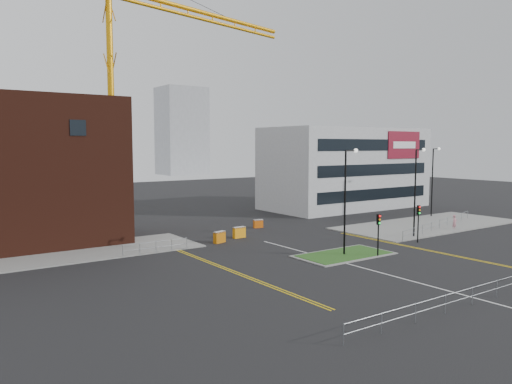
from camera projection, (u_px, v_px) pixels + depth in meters
ground at (405, 279)px, 35.33m from camera, size 200.00×200.00×0.00m
pavement_left at (37, 257)px, 41.90m from camera, size 28.00×8.00×0.12m
pavement_right at (429, 225)px, 59.29m from camera, size 24.00×10.00×0.12m
island_kerb at (344, 255)px, 43.00m from camera, size 8.60×4.60×0.08m
grass_island at (344, 255)px, 43.00m from camera, size 8.00×4.00×0.12m
office_block at (345, 168)px, 75.70m from camera, size 25.00×12.20×12.00m
tower_crane at (141, 44)px, 81.05m from camera, size 51.70×13.67×37.50m
streetlamp_island at (347, 193)px, 42.62m from camera, size 1.46×0.36×9.18m
streetlamp_right_near at (417, 185)px, 51.09m from camera, size 1.46×0.36×9.18m
streetlamp_right_far at (433, 176)px, 65.60m from camera, size 1.46×0.36×9.18m
traffic_light_island at (379, 227)px, 42.26m from camera, size 0.28×0.33×3.65m
traffic_light_right at (419, 216)px, 48.45m from camera, size 0.28×0.33×3.65m
railing_front at (485, 288)px, 30.36m from camera, size 24.05×0.05×1.10m
railing_left at (156, 245)px, 43.69m from camera, size 6.05×0.05×1.10m
railing_right at (440, 222)px, 56.33m from camera, size 19.05×5.05×1.10m
centre_line at (383, 273)px, 36.97m from camera, size 0.15×30.00×0.01m
yellow_left_a at (223, 268)px, 38.37m from camera, size 0.12×24.00×0.01m
yellow_left_b at (226, 268)px, 38.54m from camera, size 0.12×24.00×0.01m
yellow_right_a at (419, 249)px, 45.65m from camera, size 0.12×20.00×0.01m
yellow_right_b at (421, 248)px, 45.82m from camera, size 0.12×20.00×0.01m
skyline_b at (67, 150)px, 146.42m from camera, size 24.00×12.00×16.00m
skyline_c at (182, 131)px, 161.72m from camera, size 14.00×12.00×28.00m
pedestrian at (455, 222)px, 55.87m from camera, size 0.63×0.43×1.69m
barrier_left at (239, 232)px, 51.04m from camera, size 1.37×0.51×1.14m
barrier_mid at (219, 237)px, 48.44m from camera, size 1.41×0.81×1.12m
barrier_right at (258, 223)px, 57.27m from camera, size 1.17×0.50×0.96m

